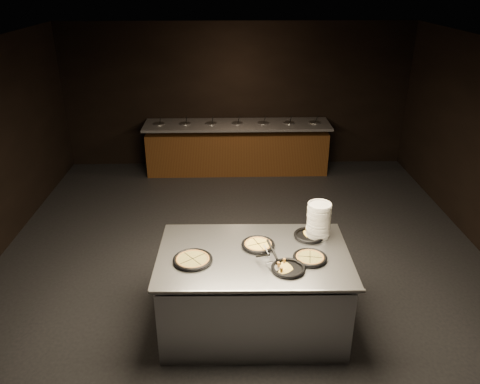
{
  "coord_description": "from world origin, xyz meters",
  "views": [
    {
      "loc": [
        -0.19,
        -5.43,
        3.69
      ],
      "look_at": [
        -0.03,
        0.3,
        1.02
      ],
      "focal_mm": 35.0,
      "sensor_mm": 36.0,
      "label": 1
    }
  ],
  "objects_px": {
    "serving_counter": "(253,293)",
    "plate_stack": "(319,220)",
    "pan_veggie_whole": "(193,260)",
    "pan_cheese_whole": "(258,245)"
  },
  "relations": [
    {
      "from": "plate_stack",
      "to": "pan_cheese_whole",
      "type": "bearing_deg",
      "value": -163.66
    },
    {
      "from": "plate_stack",
      "to": "pan_veggie_whole",
      "type": "bearing_deg",
      "value": -160.93
    },
    {
      "from": "plate_stack",
      "to": "pan_veggie_whole",
      "type": "height_order",
      "value": "plate_stack"
    },
    {
      "from": "serving_counter",
      "to": "pan_cheese_whole",
      "type": "bearing_deg",
      "value": 70.07
    },
    {
      "from": "serving_counter",
      "to": "pan_veggie_whole",
      "type": "xyz_separation_m",
      "value": [
        -0.64,
        -0.13,
        0.54
      ]
    },
    {
      "from": "pan_cheese_whole",
      "to": "serving_counter",
      "type": "bearing_deg",
      "value": -110.94
    },
    {
      "from": "serving_counter",
      "to": "plate_stack",
      "type": "height_order",
      "value": "plate_stack"
    },
    {
      "from": "pan_veggie_whole",
      "to": "serving_counter",
      "type": "bearing_deg",
      "value": 11.67
    },
    {
      "from": "pan_cheese_whole",
      "to": "plate_stack",
      "type": "bearing_deg",
      "value": 16.34
    },
    {
      "from": "plate_stack",
      "to": "serving_counter",
      "type": "bearing_deg",
      "value": -155.03
    }
  ]
}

